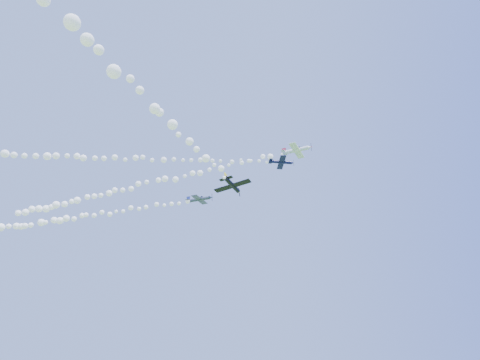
{
  "coord_description": "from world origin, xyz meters",
  "views": [
    {
      "loc": [
        3.35,
        -80.23,
        6.9
      ],
      "look_at": [
        2.23,
        -5.01,
        45.95
      ],
      "focal_mm": 30.0,
      "sensor_mm": 36.0,
      "label": 1
    }
  ],
  "objects_px": {
    "plane_navy": "(281,162)",
    "plane_black": "(232,185)",
    "plane_grey": "(199,199)",
    "plane_white": "(297,150)"
  },
  "relations": [
    {
      "from": "plane_navy",
      "to": "plane_black",
      "type": "relative_size",
      "value": 0.95
    },
    {
      "from": "plane_black",
      "to": "plane_grey",
      "type": "bearing_deg",
      "value": 44.92
    },
    {
      "from": "plane_white",
      "to": "plane_navy",
      "type": "distance_m",
      "value": 4.69
    },
    {
      "from": "plane_grey",
      "to": "plane_navy",
      "type": "bearing_deg",
      "value": 6.34
    },
    {
      "from": "plane_white",
      "to": "plane_black",
      "type": "xyz_separation_m",
      "value": [
        -14.03,
        -13.49,
        -15.6
      ]
    },
    {
      "from": "plane_black",
      "to": "plane_navy",
      "type": "bearing_deg",
      "value": -10.7
    },
    {
      "from": "plane_navy",
      "to": "plane_grey",
      "type": "xyz_separation_m",
      "value": [
        -19.06,
        3.42,
        -7.8
      ]
    },
    {
      "from": "plane_white",
      "to": "plane_black",
      "type": "bearing_deg",
      "value": -112.84
    },
    {
      "from": "plane_white",
      "to": "plane_grey",
      "type": "bearing_deg",
      "value": -172.85
    },
    {
      "from": "plane_navy",
      "to": "plane_grey",
      "type": "relative_size",
      "value": 0.93
    }
  ]
}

